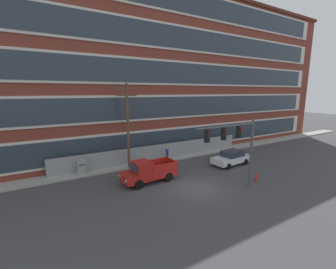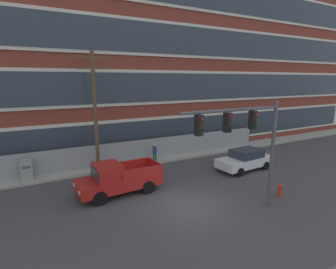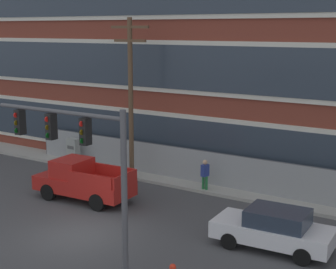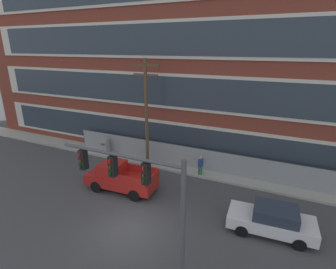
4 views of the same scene
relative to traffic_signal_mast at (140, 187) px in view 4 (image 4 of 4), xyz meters
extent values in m
plane|color=#424244|center=(-2.03, 2.02, -4.17)|extent=(160.00, 160.00, 0.00)
cube|color=#9E9B93|center=(-2.03, 10.23, -4.09)|extent=(80.00, 1.97, 0.16)
cube|color=brown|center=(2.40, 15.38, 5.64)|extent=(55.31, 8.33, 19.62)
cube|color=beige|center=(2.40, 11.15, -2.01)|extent=(50.89, 0.10, 2.82)
cube|color=#2D3844|center=(2.40, 11.09, -2.01)|extent=(48.67, 0.06, 2.35)
cube|color=beige|center=(2.40, 11.15, 1.92)|extent=(50.89, 0.10, 2.82)
cube|color=#2D3844|center=(2.40, 11.09, 1.92)|extent=(48.67, 0.06, 2.35)
cube|color=beige|center=(2.40, 11.15, 5.84)|extent=(50.89, 0.10, 2.82)
cube|color=#2D3844|center=(2.40, 11.09, 5.84)|extent=(48.67, 0.06, 2.35)
cube|color=gray|center=(-0.92, 10.42, -3.23)|extent=(23.38, 0.04, 1.88)
cylinder|color=#4C4C51|center=(-12.61, 10.42, -3.23)|extent=(0.06, 0.06, 1.88)
cylinder|color=#4C4C51|center=(-0.92, 10.42, -2.28)|extent=(23.38, 0.05, 0.05)
cylinder|color=#4C4C51|center=(1.87, 0.00, -1.33)|extent=(0.20, 0.20, 5.68)
cylinder|color=#4C4C51|center=(-0.95, 0.00, 1.21)|extent=(5.63, 0.14, 0.14)
cube|color=black|center=(0.30, 0.00, 0.66)|extent=(0.28, 0.32, 0.90)
cylinder|color=red|center=(0.30, -0.18, 0.94)|extent=(0.04, 0.18, 0.18)
cylinder|color=#503E08|center=(0.30, -0.18, 0.66)|extent=(0.04, 0.18, 0.18)
cylinder|color=#0A4011|center=(0.30, -0.18, 0.38)|extent=(0.04, 0.18, 0.18)
cube|color=black|center=(-1.26, 0.00, 0.66)|extent=(0.28, 0.32, 0.90)
cylinder|color=red|center=(-1.26, -0.18, 0.94)|extent=(0.04, 0.18, 0.18)
cylinder|color=#503E08|center=(-1.26, -0.18, 0.66)|extent=(0.04, 0.18, 0.18)
cylinder|color=#0A4011|center=(-1.26, -0.18, 0.38)|extent=(0.04, 0.18, 0.18)
cube|color=black|center=(-2.82, 0.00, 0.66)|extent=(0.28, 0.32, 0.90)
cylinder|color=red|center=(-2.82, -0.18, 0.94)|extent=(0.04, 0.18, 0.18)
cylinder|color=#503E08|center=(-2.82, -0.18, 0.66)|extent=(0.04, 0.18, 0.18)
cylinder|color=#0A4011|center=(-2.82, -0.18, 0.38)|extent=(0.04, 0.18, 0.18)
cube|color=#AD1E19|center=(-4.77, 5.31, -3.42)|extent=(5.01, 2.19, 0.70)
cube|color=#AD1E19|center=(-5.46, 5.28, -2.64)|extent=(1.57, 1.84, 0.85)
cube|color=#283342|center=(-6.21, 5.23, -2.64)|extent=(0.15, 1.57, 0.64)
cube|color=#AD1E19|center=(-3.62, 4.48, -2.79)|extent=(2.46, 0.26, 0.56)
cube|color=#AD1E19|center=(-3.72, 6.27, -2.79)|extent=(2.46, 0.26, 0.56)
cube|color=#AD1E19|center=(-2.36, 5.45, -2.79)|extent=(0.20, 1.84, 0.56)
cylinder|color=black|center=(-6.19, 4.36, -3.77)|extent=(0.81, 0.30, 0.80)
cylinder|color=black|center=(-6.29, 6.11, -3.77)|extent=(0.81, 0.30, 0.80)
cylinder|color=black|center=(-3.25, 4.52, -3.77)|extent=(0.81, 0.30, 0.80)
cylinder|color=black|center=(-3.35, 6.27, -3.77)|extent=(0.81, 0.30, 0.80)
cube|color=white|center=(-7.20, 4.51, -3.31)|extent=(0.07, 0.24, 0.16)
cube|color=white|center=(-7.28, 5.84, -3.31)|extent=(0.07, 0.24, 0.16)
cube|color=silver|center=(4.94, 5.00, -3.53)|extent=(4.54, 2.13, 0.64)
cube|color=#283342|center=(5.12, 5.01, -2.91)|extent=(2.31, 1.77, 0.60)
cylinder|color=black|center=(3.63, 4.05, -3.85)|extent=(0.65, 0.24, 0.64)
cylinder|color=black|center=(3.52, 5.78, -3.85)|extent=(0.65, 0.24, 0.64)
cylinder|color=black|center=(6.37, 4.22, -3.85)|extent=(0.65, 0.24, 0.64)
cylinder|color=black|center=(6.26, 5.95, -3.85)|extent=(0.65, 0.24, 0.64)
cylinder|color=brown|center=(-5.04, 9.48, 0.18)|extent=(0.26, 0.26, 8.69)
cube|color=brown|center=(-5.04, 9.48, 4.02)|extent=(2.37, 0.14, 0.14)
cube|color=brown|center=(-5.04, 9.48, 3.32)|extent=(2.02, 0.14, 0.14)
cube|color=#939993|center=(-9.66, 9.79, -3.34)|extent=(0.70, 0.48, 1.64)
cube|color=#515151|center=(-9.66, 9.53, -3.02)|extent=(0.49, 0.02, 0.20)
cylinder|color=#236B38|center=(-0.56, 9.51, -3.74)|extent=(0.14, 0.14, 0.85)
cylinder|color=#236B38|center=(-0.38, 9.51, -3.74)|extent=(0.14, 0.14, 0.85)
cube|color=navy|center=(-0.47, 9.51, -3.02)|extent=(0.33, 0.44, 0.60)
sphere|color=tan|center=(-0.47, 9.51, -2.60)|extent=(0.24, 0.24, 0.24)
camera|label=1|loc=(-12.90, -11.72, 3.68)|focal=24.00mm
camera|label=2|loc=(-9.13, -9.04, 2.57)|focal=28.00mm
camera|label=3|loc=(11.55, -12.30, 3.97)|focal=55.00mm
camera|label=4|loc=(4.93, -7.91, 5.33)|focal=28.00mm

